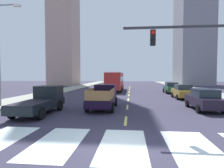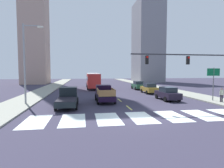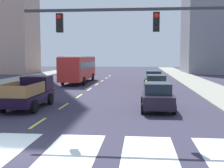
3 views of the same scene
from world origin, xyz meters
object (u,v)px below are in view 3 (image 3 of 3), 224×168
Objects in this scene: city_bus at (79,67)px; traffic_signal_gantry at (185,35)px; sedan_near_left at (153,79)px; sedan_mid at (157,96)px; sedan_far at (156,85)px; pickup_stakebed at (31,93)px.

traffic_signal_gantry reaches higher than city_bus.
sedan_mid is (-0.38, -14.28, 0.00)m from sedan_near_left.
traffic_signal_gantry reaches higher than sedan_far.
sedan_mid is 6.27m from traffic_signal_gantry.
city_bus is at bearing 115.58° from sedan_mid.
traffic_signal_gantry reaches higher than sedan_mid.
city_bus is at bearing 112.74° from traffic_signal_gantry.
city_bus is 13.69m from sedan_far.
traffic_signal_gantry reaches higher than pickup_stakebed.
pickup_stakebed is 1.18× the size of sedan_near_left.
sedan_far is at bearing 86.99° from sedan_mid.
sedan_mid is (8.23, -0.23, -0.08)m from pickup_stakebed.
city_bus reaches higher than sedan_mid.
traffic_signal_gantry is at bearing -86.60° from sedan_far.
sedan_near_left is 14.28m from sedan_mid.
city_bus is 2.45× the size of sedan_near_left.
traffic_signal_gantry is (9.60, -22.91, 2.31)m from city_bus.
sedan_near_left and sedan_mid have the same top height.
pickup_stakebed is 8.24m from sedan_mid.
city_bus is at bearing 132.35° from sedan_far.
sedan_near_left is 6.79m from sedan_far.
pickup_stakebed is at bearing 149.23° from traffic_signal_gantry.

